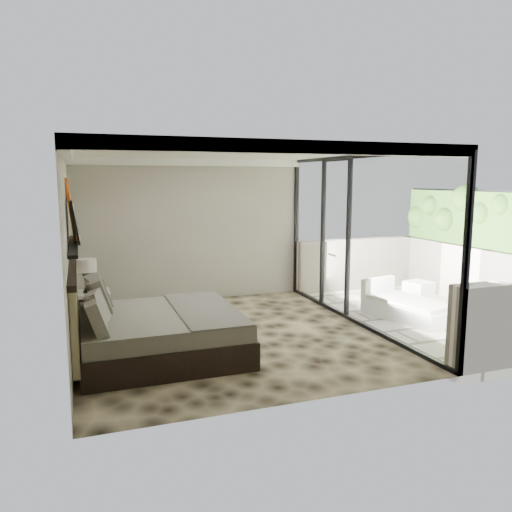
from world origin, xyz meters
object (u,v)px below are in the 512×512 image
object	(u,v)px
ottoman	(418,293)
bed	(153,331)
nightstand	(93,305)
table_lamp	(87,271)
lounger	(406,307)

from	to	relation	value
ottoman	bed	bearing A→B (deg)	-167.25
nightstand	table_lamp	size ratio (longest dim) A/B	1.01
bed	table_lamp	size ratio (longest dim) A/B	3.89
lounger	bed	bearing A→B (deg)	171.73
table_lamp	lounger	bearing A→B (deg)	-16.83
ottoman	lounger	distance (m)	1.14
nightstand	table_lamp	world-z (taller)	table_lamp
bed	table_lamp	distance (m)	2.22
table_lamp	ottoman	world-z (taller)	table_lamp
nightstand	ottoman	distance (m)	6.07
ottoman	table_lamp	bearing A→B (deg)	172.35
table_lamp	ottoman	distance (m)	6.16
nightstand	ottoman	xyz separation A→B (m)	(6.01, -0.86, -0.07)
table_lamp	bed	bearing A→B (deg)	-68.53
nightstand	lounger	size ratio (longest dim) A/B	0.34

